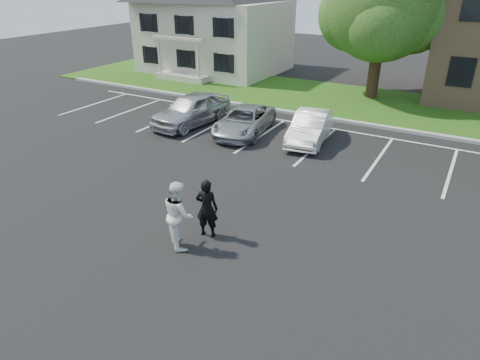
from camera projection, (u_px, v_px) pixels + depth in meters
name	position (u px, v px, depth m)	size (l,w,h in m)	color
ground_plane	(224.00, 229.00, 13.11)	(90.00, 90.00, 0.00)	black
curb	(343.00, 121.00, 22.46)	(40.00, 0.30, 0.15)	#969691
grass_strip	(364.00, 103.00, 25.60)	(44.00, 8.00, 0.08)	#24490E
stall_lines	(353.00, 145.00, 19.49)	(34.00, 5.36, 0.01)	silver
house	(215.00, 20.00, 32.84)	(10.30, 9.22, 7.60)	#BCB29D
tree	(385.00, 6.00, 24.61)	(7.80, 7.20, 8.80)	black
man_black_suit	(207.00, 208.00, 12.43)	(0.67, 0.44, 1.82)	black
man_white_shirt	(179.00, 214.00, 11.95)	(0.97, 0.76, 1.99)	white
car_silver_west	(191.00, 109.00, 21.79)	(1.90, 4.72, 1.61)	silver
car_silver_minivan	(244.00, 121.00, 20.70)	(2.07, 4.49, 1.25)	#9D9FA3
car_white_sedan	(310.00, 127.00, 19.66)	(1.45, 4.15, 1.37)	silver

